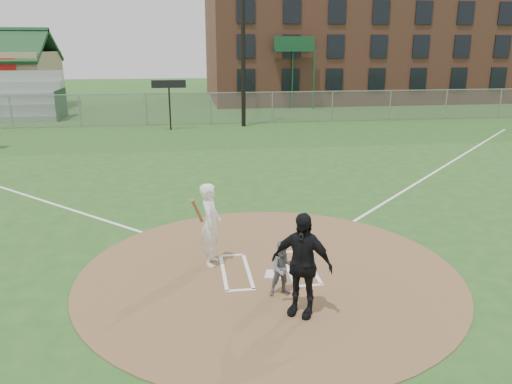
{
  "coord_description": "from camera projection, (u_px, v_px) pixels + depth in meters",
  "views": [
    {
      "loc": [
        -1.75,
        -9.96,
        4.85
      ],
      "look_at": [
        0.0,
        2.0,
        1.3
      ],
      "focal_mm": 35.0,
      "sensor_mm": 36.0,
      "label": 1
    }
  ],
  "objects": [
    {
      "name": "ground",
      "position": [
        269.0,
        273.0,
        11.07
      ],
      "size": [
        140.0,
        140.0,
        0.0
      ],
      "primitive_type": "plane",
      "color": "#25501B",
      "rests_on": "ground"
    },
    {
      "name": "dirt_circle",
      "position": [
        269.0,
        273.0,
        11.07
      ],
      "size": [
        8.4,
        8.4,
        0.02
      ],
      "primitive_type": "cylinder",
      "color": "brown",
      "rests_on": "ground"
    },
    {
      "name": "home_plate",
      "position": [
        275.0,
        274.0,
        10.93
      ],
      "size": [
        0.51,
        0.51,
        0.03
      ],
      "primitive_type": "cube",
      "rotation": [
        0.0,
        0.0,
        -0.32
      ],
      "color": "silver",
      "rests_on": "dirt_circle"
    },
    {
      "name": "foul_line_first",
      "position": [
        444.0,
        166.0,
        20.86
      ],
      "size": [
        17.04,
        17.04,
        0.01
      ],
      "primitive_type": "cube",
      "rotation": [
        0.0,
        0.0,
        -0.79
      ],
      "color": "white",
      "rests_on": "ground"
    },
    {
      "name": "catcher",
      "position": [
        283.0,
        268.0,
        9.94
      ],
      "size": [
        0.6,
        0.5,
        1.14
      ],
      "primitive_type": "imported",
      "rotation": [
        0.0,
        0.0,
        0.13
      ],
      "color": "slate",
      "rests_on": "dirt_circle"
    },
    {
      "name": "umpire",
      "position": [
        302.0,
        264.0,
        9.11
      ],
      "size": [
        1.24,
        1.04,
        1.99
      ],
      "primitive_type": "imported",
      "rotation": [
        0.0,
        0.0,
        -0.58
      ],
      "color": "black",
      "rests_on": "dirt_circle"
    },
    {
      "name": "batters_boxes",
      "position": [
        268.0,
        269.0,
        11.21
      ],
      "size": [
        2.08,
        1.88,
        0.01
      ],
      "color": "white",
      "rests_on": "dirt_circle"
    },
    {
      "name": "batter_at_plate",
      "position": [
        211.0,
        224.0,
        11.24
      ],
      "size": [
        0.74,
        1.08,
        1.92
      ],
      "color": "white",
      "rests_on": "dirt_circle"
    },
    {
      "name": "outfield_fence",
      "position": [
        210.0,
        109.0,
        31.67
      ],
      "size": [
        56.08,
        0.08,
        2.03
      ],
      "color": "slate",
      "rests_on": "ground"
    },
    {
      "name": "bleachers",
      "position": [
        14.0,
        96.0,
        33.68
      ],
      "size": [
        6.08,
        3.2,
        3.2
      ],
      "color": "#B7BABF",
      "rests_on": "ground"
    },
    {
      "name": "brick_warehouse",
      "position": [
        368.0,
        17.0,
        47.22
      ],
      "size": [
        30.0,
        17.17,
        15.0
      ],
      "color": "brown",
      "rests_on": "ground"
    },
    {
      "name": "light_pole",
      "position": [
        243.0,
        15.0,
        29.42
      ],
      "size": [
        1.2,
        0.3,
        12.22
      ],
      "color": "black",
      "rests_on": "ground"
    },
    {
      "name": "scoreboard_sign",
      "position": [
        169.0,
        89.0,
        29.22
      ],
      "size": [
        2.0,
        0.1,
        2.93
      ],
      "color": "black",
      "rests_on": "ground"
    }
  ]
}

